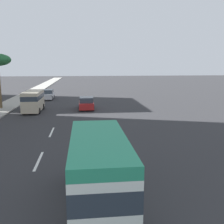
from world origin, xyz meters
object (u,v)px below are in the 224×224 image
at_px(car_second, 48,95).
at_px(minibus_fourth, 99,168).
at_px(van_lead, 33,100).
at_px(car_third, 86,103).

distance_m(car_second, minibus_fourth, 35.00).
height_order(van_lead, car_second, van_lead).
xyz_separation_m(van_lead, car_second, (11.57, -0.27, -0.69)).
relative_size(car_second, minibus_fourth, 0.68).
relative_size(car_third, minibus_fourth, 0.65).
height_order(van_lead, minibus_fourth, minibus_fourth).
height_order(van_lead, car_third, van_lead).
bearing_deg(car_second, van_lead, -1.33).
distance_m(van_lead, car_third, 6.75).
height_order(car_second, car_third, car_second).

